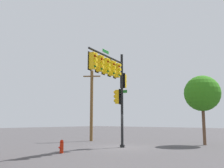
% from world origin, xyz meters
% --- Properties ---
extents(ground_plane, '(120.00, 120.00, 0.00)m').
position_xyz_m(ground_plane, '(0.00, 0.00, 0.00)').
color(ground_plane, '#484446').
extents(signal_pole_assembly, '(5.42, 2.00, 7.32)m').
position_xyz_m(signal_pole_assembly, '(1.50, 0.32, 5.19)').
color(signal_pole_assembly, black).
rests_on(signal_pole_assembly, ground_plane).
extents(utility_pole, '(1.19, 1.50, 7.26)m').
position_xyz_m(utility_pole, '(-2.87, -6.27, 3.74)').
color(utility_pole, brown).
rests_on(utility_pole, ground_plane).
extents(fire_hydrant, '(0.33, 0.24, 0.83)m').
position_xyz_m(fire_hydrant, '(5.22, -0.75, 0.41)').
color(fire_hydrant, red).
rests_on(fire_hydrant, ground_plane).
extents(tree_near, '(3.08, 3.08, 5.92)m').
position_xyz_m(tree_near, '(-5.99, 4.12, 4.36)').
color(tree_near, brown).
rests_on(tree_near, ground_plane).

